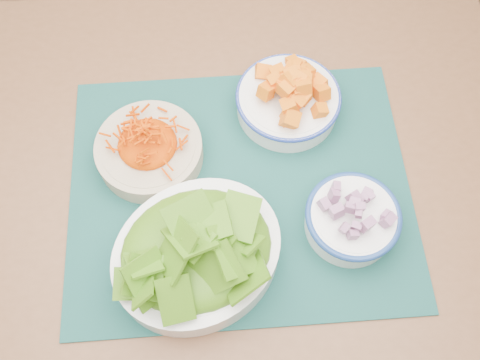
# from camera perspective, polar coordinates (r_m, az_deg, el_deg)

# --- Properties ---
(ground) EXTENTS (4.00, 4.00, 0.00)m
(ground) POSITION_cam_1_polar(r_m,az_deg,el_deg) (1.57, 5.45, -18.35)
(ground) COLOR #966A48
(ground) RESTS_ON ground
(table) EXTENTS (1.28, 1.02, 0.75)m
(table) POSITION_cam_1_polar(r_m,az_deg,el_deg) (1.01, -4.11, -0.69)
(table) COLOR brown
(table) RESTS_ON ground
(placemat) EXTENTS (0.65, 0.58, 0.00)m
(placemat) POSITION_cam_1_polar(r_m,az_deg,el_deg) (0.88, -0.00, -0.91)
(placemat) COLOR #0C2F2C
(placemat) RESTS_ON table
(carrot_bowl) EXTENTS (0.19, 0.19, 0.07)m
(carrot_bowl) POSITION_cam_1_polar(r_m,az_deg,el_deg) (0.89, -9.74, 3.47)
(carrot_bowl) COLOR #C2B190
(carrot_bowl) RESTS_ON placemat
(squash_bowl) EXTENTS (0.23, 0.23, 0.09)m
(squash_bowl) POSITION_cam_1_polar(r_m,az_deg,el_deg) (0.92, 5.21, 8.98)
(squash_bowl) COLOR white
(squash_bowl) RESTS_ON placemat
(lettuce_bowl) EXTENTS (0.31, 0.28, 0.11)m
(lettuce_bowl) POSITION_cam_1_polar(r_m,az_deg,el_deg) (0.79, -4.67, -7.46)
(lettuce_bowl) COLOR white
(lettuce_bowl) RESTS_ON placemat
(onion_bowl) EXTENTS (0.15, 0.15, 0.08)m
(onion_bowl) POSITION_cam_1_polar(r_m,az_deg,el_deg) (0.84, 11.94, -3.89)
(onion_bowl) COLOR white
(onion_bowl) RESTS_ON placemat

